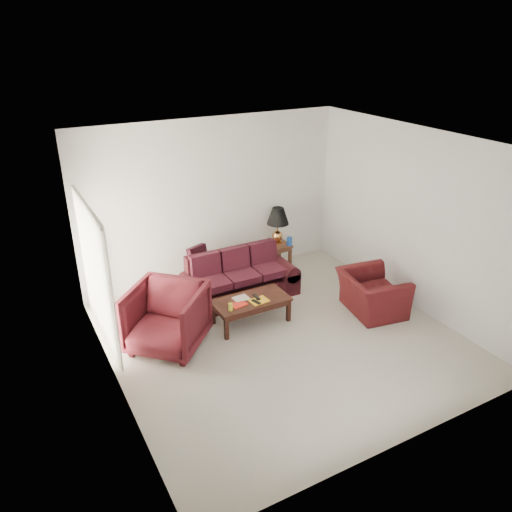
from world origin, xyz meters
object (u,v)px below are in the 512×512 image
at_px(sofa, 240,277).
at_px(floor_lamp, 98,271).
at_px(end_table, 276,256).
at_px(armchair_left, 166,318).
at_px(armchair_right, 372,293).
at_px(coffee_table, 251,311).

distance_m(sofa, floor_lamp, 2.38).
height_order(end_table, floor_lamp, floor_lamp).
distance_m(armchair_left, armchair_right, 3.41).
bearing_deg(coffee_table, floor_lamp, 154.47).
height_order(end_table, armchair_left, armchair_left).
bearing_deg(end_table, armchair_right, -75.12).
distance_m(end_table, floor_lamp, 3.42).
bearing_deg(coffee_table, armchair_left, -167.66).
distance_m(armchair_left, coffee_table, 1.43).
relative_size(end_table, armchair_left, 0.50).
bearing_deg(coffee_table, end_table, 60.41).
bearing_deg(armchair_left, end_table, 72.77).
xyz_separation_m(sofa, armchair_right, (1.73, -1.46, -0.07)).
relative_size(sofa, floor_lamp, 1.39).
xyz_separation_m(armchair_left, coffee_table, (1.40, -0.00, -0.27)).
bearing_deg(sofa, armchair_left, -147.93).
bearing_deg(armchair_left, sofa, 70.64).
distance_m(sofa, end_table, 1.36).
distance_m(floor_lamp, coffee_table, 2.61).
relative_size(end_table, floor_lamp, 0.37).
distance_m(floor_lamp, armchair_right, 4.56).
bearing_deg(armchair_left, armchair_right, 33.04).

